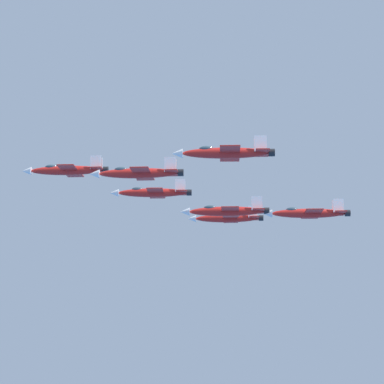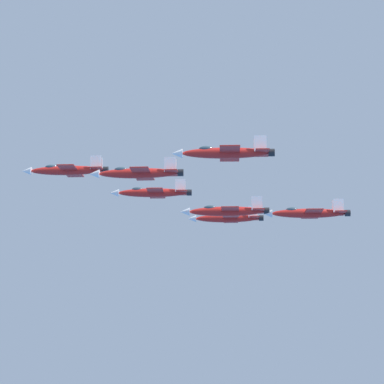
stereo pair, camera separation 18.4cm
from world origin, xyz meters
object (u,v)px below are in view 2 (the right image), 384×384
(jet_lead, at_px, (67,170))
(jet_right_outer, at_px, (227,218))
(jet_trailing, at_px, (308,213))
(jet_left_wingman, at_px, (138,173))
(jet_slot_rear, at_px, (227,211))
(jet_right_wingman, at_px, (153,192))
(jet_left_outer, at_px, (225,153))

(jet_lead, distance_m, jet_right_outer, 44.22)
(jet_lead, relative_size, jet_trailing, 1.04)
(jet_left_wingman, height_order, jet_slot_rear, jet_left_wingman)
(jet_right_wingman, distance_m, jet_slot_rear, 23.04)
(jet_right_outer, height_order, jet_trailing, jet_right_outer)
(jet_left_wingman, height_order, jet_right_wingman, jet_right_wingman)
(jet_lead, relative_size, jet_slot_rear, 1.00)
(jet_right_wingman, height_order, jet_slot_rear, jet_right_wingman)
(jet_lead, height_order, jet_left_outer, jet_lead)
(jet_left_wingman, relative_size, jet_right_outer, 1.00)
(jet_right_outer, xyz_separation_m, jet_slot_rear, (26.51, 10.24, -3.53))
(jet_right_outer, bearing_deg, jet_right_wingman, 41.03)
(jet_right_wingman, height_order, jet_trailing, jet_right_wingman)
(jet_left_outer, relative_size, jet_right_outer, 0.98)
(jet_lead, distance_m, jet_left_wingman, 22.32)
(jet_trailing, bearing_deg, jet_slot_rear, -0.88)
(jet_left_wingman, xyz_separation_m, jet_right_outer, (-45.78, 0.23, -1.38))
(jet_left_wingman, bearing_deg, jet_slot_rear, -138.62)
(jet_slot_rear, bearing_deg, jet_right_wingman, -39.42)
(jet_left_outer, height_order, jet_slot_rear, jet_left_outer)
(jet_lead, distance_m, jet_slot_rear, 34.63)
(jet_trailing, bearing_deg, jet_lead, -0.88)
(jet_right_wingman, relative_size, jet_left_outer, 1.03)
(jet_slot_rear, distance_m, jet_trailing, 16.73)
(jet_lead, xyz_separation_m, jet_right_outer, (-38.55, 20.94, -5.50))
(jet_left_outer, bearing_deg, jet_trailing, -120.98)
(jet_right_outer, bearing_deg, jet_lead, 41.03)
(jet_lead, bearing_deg, jet_left_outer, 140.75)
(jet_left_wingman, relative_size, jet_right_wingman, 0.99)
(jet_trailing, bearing_deg, jet_left_wingman, 22.14)
(jet_lead, xyz_separation_m, jet_left_outer, (14.46, 41.42, -4.02))
(jet_right_wingman, distance_m, jet_trailing, 37.11)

